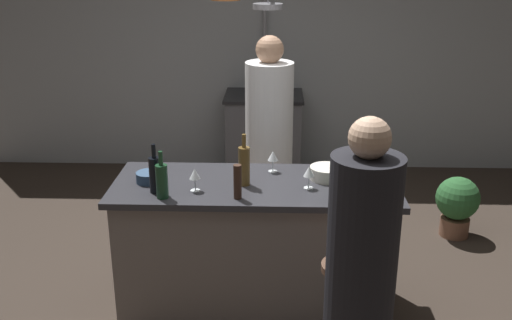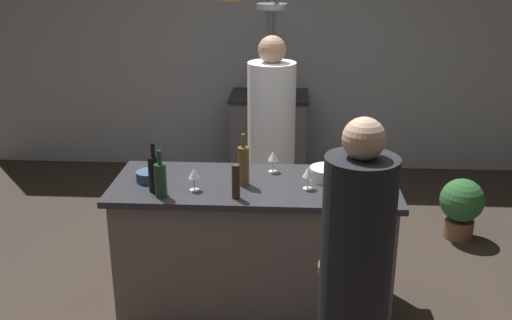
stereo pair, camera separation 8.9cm
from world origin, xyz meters
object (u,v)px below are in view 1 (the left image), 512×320
object	(u,v)px
wine_glass_by_chef	(309,173)
potted_plant	(457,203)
pepper_mill	(238,182)
guest_right	(359,289)
wine_glass_near_right_guest	(195,175)
wine_glass_near_left_guest	(273,157)
wine_bottle_red	(337,178)
wine_bottle_amber	(244,165)
stove_range	(264,136)
wine_bottle_green	(162,180)
chef	(269,155)
mixing_bowl_blue	(149,177)
wine_bottle_dark	(155,174)
bar_stool_right	(342,312)
mixing_bowl_ceramic	(327,173)

from	to	relation	value
wine_glass_by_chef	potted_plant	bearing A→B (deg)	42.16
pepper_mill	guest_right	bearing A→B (deg)	-48.51
potted_plant	wine_glass_near_right_guest	size ratio (longest dim) A/B	3.56
potted_plant	wine_glass_near_left_guest	bearing A→B (deg)	-149.40
wine_glass_by_chef	wine_glass_near_right_guest	xyz separation A→B (m)	(-0.69, -0.06, 0.00)
wine_bottle_red	wine_bottle_amber	bearing A→B (deg)	166.10
guest_right	wine_glass_by_chef	distance (m)	0.95
stove_range	wine_bottle_green	size ratio (longest dim) A/B	3.07
pepper_mill	chef	bearing A→B (deg)	81.11
chef	wine_glass_by_chef	distance (m)	0.98
wine_bottle_green	wine_bottle_red	xyz separation A→B (m)	(1.03, 0.08, -0.00)
wine_bottle_green	wine_glass_by_chef	bearing A→B (deg)	11.12
chef	wine_bottle_amber	world-z (taller)	chef
stove_range	mixing_bowl_blue	xyz separation A→B (m)	(-0.67, -2.46, 0.49)
pepper_mill	wine_glass_by_chef	xyz separation A→B (m)	(0.43, 0.17, 0.00)
wine_bottle_dark	guest_right	bearing A→B (deg)	-34.99
wine_bottle_dark	bar_stool_right	bearing A→B (deg)	-22.13
chef	mixing_bowl_blue	xyz separation A→B (m)	(-0.75, -0.85, 0.14)
chef	wine_glass_near_right_guest	distance (m)	1.10
chef	wine_glass_by_chef	size ratio (longest dim) A/B	11.71
bar_stool_right	wine_glass_near_right_guest	size ratio (longest dim) A/B	4.66
wine_glass_near_right_guest	stove_range	bearing A→B (deg)	82.10
bar_stool_right	wine_glass_by_chef	bearing A→B (deg)	108.41
pepper_mill	mixing_bowl_blue	world-z (taller)	pepper_mill
bar_stool_right	potted_plant	size ratio (longest dim) A/B	1.31
wine_bottle_amber	mixing_bowl_blue	size ratio (longest dim) A/B	2.05
potted_plant	wine_glass_near_right_guest	bearing A→B (deg)	-147.98
wine_bottle_green	mixing_bowl_blue	distance (m)	0.29
potted_plant	wine_glass_near_right_guest	xyz separation A→B (m)	(-2.01, -1.26, 0.71)
pepper_mill	wine_glass_near_right_guest	xyz separation A→B (m)	(-0.27, 0.10, 0.00)
wine_bottle_green	wine_bottle_amber	bearing A→B (deg)	24.99
wine_glass_near_left_guest	mixing_bowl_blue	size ratio (longest dim) A/B	0.91
potted_plant	wine_bottle_amber	size ratio (longest dim) A/B	1.57
wine_bottle_red	mixing_bowl_blue	distance (m)	1.18
wine_bottle_dark	chef	bearing A→B (deg)	56.29
bar_stool_right	stove_range	bearing A→B (deg)	99.46
potted_plant	mixing_bowl_blue	size ratio (longest dim) A/B	3.23
guest_right	potted_plant	size ratio (longest dim) A/B	3.09
guest_right	potted_plant	distance (m)	2.39
chef	wine_bottle_red	world-z (taller)	chef
stove_range	chef	distance (m)	1.65
chef	wine_bottle_amber	bearing A→B (deg)	-99.29
stove_range	guest_right	xyz separation A→B (m)	(0.54, -3.42, 0.30)
bar_stool_right	mixing_bowl_blue	world-z (taller)	mixing_bowl_blue
wine_bottle_red	mixing_bowl_blue	size ratio (longest dim) A/B	1.78
wine_glass_near_right_guest	mixing_bowl_ceramic	world-z (taller)	wine_glass_near_right_guest
wine_glass_near_right_guest	wine_bottle_dark	bearing A→B (deg)	-174.29
potted_plant	wine_bottle_green	xyz separation A→B (m)	(-2.19, -1.36, 0.71)
stove_range	wine_bottle_amber	distance (m)	2.55
wine_bottle_dark	wine_glass_near_right_guest	world-z (taller)	wine_bottle_dark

